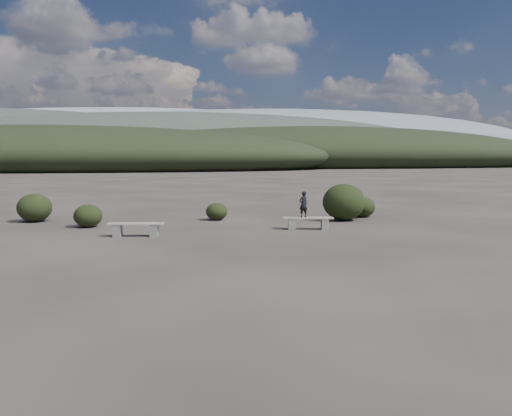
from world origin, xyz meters
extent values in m
plane|color=#2C2622|center=(0.00, 0.00, 0.00)|extent=(1200.00, 1200.00, 0.00)
cube|color=slate|center=(-3.91, 5.20, 0.21)|extent=(0.32, 0.41, 0.42)
cube|color=slate|center=(-2.65, 5.01, 0.21)|extent=(0.32, 0.41, 0.42)
cube|color=gray|center=(-3.28, 5.10, 0.45)|extent=(1.95, 0.69, 0.05)
cube|color=slate|center=(2.43, 5.90, 0.21)|extent=(0.31, 0.40, 0.42)
cube|color=slate|center=(3.67, 5.71, 0.21)|extent=(0.31, 0.40, 0.42)
cube|color=gray|center=(3.05, 5.80, 0.45)|extent=(1.92, 0.67, 0.05)
imported|color=black|center=(2.86, 5.83, 0.96)|extent=(0.42, 0.35, 0.99)
ellipsoid|color=black|center=(-5.32, 7.76, 0.45)|extent=(1.10, 1.10, 0.90)
ellipsoid|color=black|center=(-0.17, 9.15, 0.38)|extent=(0.94, 0.94, 0.75)
ellipsoid|color=black|center=(5.27, 8.23, 0.80)|extent=(1.82, 1.82, 1.59)
ellipsoid|color=black|center=(6.52, 9.21, 0.47)|extent=(1.12, 1.12, 0.93)
ellipsoid|color=black|center=(-7.85, 9.82, 0.60)|extent=(1.41, 1.41, 1.20)
ellipsoid|color=black|center=(-25.00, 90.00, 2.70)|extent=(110.00, 40.00, 12.00)
ellipsoid|color=black|center=(35.00, 110.00, 3.15)|extent=(120.00, 44.00, 14.00)
ellipsoid|color=#2C352B|center=(0.00, 160.00, 5.40)|extent=(190.00, 64.00, 24.00)
ellipsoid|color=slate|center=(70.00, 300.00, 9.90)|extent=(340.00, 110.00, 44.00)
ellipsoid|color=gray|center=(-30.00, 400.00, 12.60)|extent=(460.00, 140.00, 56.00)
camera|label=1|loc=(-1.81, -12.41, 2.78)|focal=35.00mm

